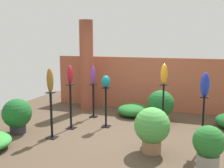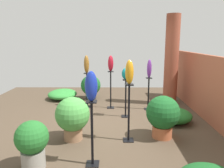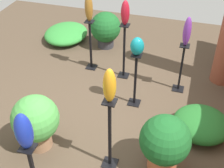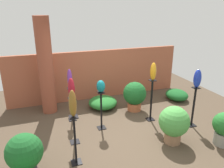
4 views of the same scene
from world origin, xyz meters
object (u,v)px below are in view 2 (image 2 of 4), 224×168
(art_vase_teal, at_px, (126,74))
(potted_plant_mid_right, at_px, (73,116))
(pedestal_bronze, at_px, (87,92))
(pedestal_violet, at_px, (148,95))
(art_vase_violet, at_px, (149,69))
(art_vase_ruby, at_px, (111,63))
(potted_plant_front_left, at_px, (163,115))
(potted_plant_near_pillar, at_px, (32,142))
(art_vase_amber, at_px, (129,72))
(art_vase_bronze, at_px, (86,64))
(pedestal_ruby, at_px, (111,91))
(potted_plant_walkway_edge, at_px, (91,86))
(brick_pillar, at_px, (171,61))
(pedestal_amber, at_px, (129,116))
(pedestal_teal, at_px, (126,100))
(pedestal_cobalt, at_px, (92,137))
(art_vase_cobalt, at_px, (91,86))

(art_vase_teal, relative_size, potted_plant_mid_right, 0.34)
(pedestal_bronze, bearing_deg, pedestal_violet, 82.75)
(art_vase_violet, bearing_deg, art_vase_ruby, -96.86)
(potted_plant_front_left, distance_m, potted_plant_near_pillar, 2.45)
(art_vase_teal, bearing_deg, art_vase_violet, 132.36)
(art_vase_ruby, xyz_separation_m, art_vase_amber, (2.09, 0.37, 0.06))
(art_vase_amber, bearing_deg, art_vase_violet, 160.76)
(art_vase_teal, xyz_separation_m, art_vase_violet, (-0.61, 0.67, 0.05))
(art_vase_violet, relative_size, art_vase_bronze, 0.99)
(pedestal_ruby, relative_size, potted_plant_front_left, 1.25)
(art_vase_violet, height_order, potted_plant_front_left, art_vase_violet)
(potted_plant_walkway_edge, bearing_deg, potted_plant_front_left, 30.50)
(pedestal_violet, xyz_separation_m, potted_plant_near_pillar, (2.90, -2.19, 0.01))
(pedestal_ruby, height_order, potted_plant_walkway_edge, pedestal_ruby)
(potted_plant_mid_right, bearing_deg, brick_pillar, 134.40)
(pedestal_amber, relative_size, art_vase_amber, 2.46)
(art_vase_teal, bearing_deg, potted_plant_front_left, 29.04)
(art_vase_violet, height_order, potted_plant_mid_right, art_vase_violet)
(pedestal_teal, bearing_deg, potted_plant_walkway_edge, -148.50)
(pedestal_bronze, relative_size, art_vase_teal, 3.43)
(pedestal_cobalt, xyz_separation_m, potted_plant_front_left, (-0.99, 1.30, 0.01))
(brick_pillar, relative_size, pedestal_amber, 2.38)
(pedestal_ruby, bearing_deg, potted_plant_front_left, 28.49)
(pedestal_violet, height_order, art_vase_bronze, art_vase_bronze)
(pedestal_cobalt, distance_m, potted_plant_mid_right, 1.00)
(art_vase_ruby, xyz_separation_m, potted_plant_walkway_edge, (-0.99, -0.67, -0.85))
(pedestal_violet, bearing_deg, brick_pillar, 125.44)
(pedestal_amber, bearing_deg, art_vase_teal, 179.28)
(pedestal_amber, bearing_deg, art_vase_violet, 160.76)
(potted_plant_walkway_edge, bearing_deg, brick_pillar, 76.46)
(pedestal_teal, relative_size, art_vase_bronze, 1.90)
(pedestal_violet, xyz_separation_m, pedestal_bronze, (-0.22, -1.74, 0.04))
(pedestal_amber, distance_m, potted_plant_mid_right, 1.08)
(art_vase_cobalt, xyz_separation_m, potted_plant_front_left, (-0.99, 1.30, -0.78))
(brick_pillar, relative_size, art_vase_ruby, 6.03)
(potted_plant_front_left, bearing_deg, pedestal_bronze, -139.50)
(pedestal_violet, relative_size, pedestal_amber, 0.81)
(art_vase_teal, height_order, art_vase_violet, art_vase_violet)
(pedestal_teal, xyz_separation_m, art_vase_teal, (0.00, 0.00, 0.67))
(pedestal_ruby, distance_m, art_vase_violet, 1.26)
(art_vase_ruby, height_order, art_vase_amber, art_vase_amber)
(brick_pillar, relative_size, art_vase_cobalt, 5.88)
(art_vase_bronze, height_order, potted_plant_near_pillar, art_vase_bronze)
(art_vase_bronze, bearing_deg, art_vase_teal, 52.13)
(pedestal_cobalt, xyz_separation_m, potted_plant_mid_right, (-0.88, -0.46, 0.02))
(pedestal_bronze, distance_m, potted_plant_walkway_edge, 0.89)
(art_vase_violet, height_order, potted_plant_walkway_edge, art_vase_violet)
(pedestal_amber, bearing_deg, art_vase_amber, 14.04)
(pedestal_bronze, xyz_separation_m, art_vase_ruby, (0.09, 0.68, 0.83))
(pedestal_bronze, distance_m, potted_plant_mid_right, 2.15)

